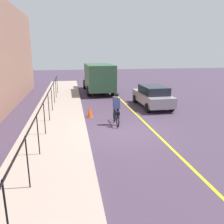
# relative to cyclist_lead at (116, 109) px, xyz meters

# --- Properties ---
(ground_plane) EXTENTS (80.00, 80.00, 0.00)m
(ground_plane) POSITION_rel_cyclist_lead_xyz_m (-1.18, -0.09, -0.91)
(ground_plane) COLOR #433447
(lane_line_centre) EXTENTS (36.00, 0.12, 0.01)m
(lane_line_centre) POSITION_rel_cyclist_lead_xyz_m (-1.18, -1.69, -0.91)
(lane_line_centre) COLOR yellow
(lane_line_centre) RESTS_ON ground
(sidewalk) EXTENTS (40.00, 3.20, 0.15)m
(sidewalk) POSITION_rel_cyclist_lead_xyz_m (-1.18, 3.31, -0.84)
(sidewalk) COLOR #A29084
(sidewalk) RESTS_ON ground
(iron_fence) EXTENTS (20.58, 0.04, 1.60)m
(iron_fence) POSITION_rel_cyclist_lead_xyz_m (-0.18, 3.71, 0.46)
(iron_fence) COLOR black
(iron_fence) RESTS_ON sidewalk
(cyclist_lead) EXTENTS (1.71, 0.36, 1.83)m
(cyclist_lead) POSITION_rel_cyclist_lead_xyz_m (0.00, 0.00, 0.00)
(cyclist_lead) COLOR black
(cyclist_lead) RESTS_ON ground
(patrol_sedan) EXTENTS (4.42, 1.96, 1.58)m
(patrol_sedan) POSITION_rel_cyclist_lead_xyz_m (3.64, -3.39, -0.09)
(patrol_sedan) COLOR gray
(patrol_sedan) RESTS_ON ground
(box_truck_background) EXTENTS (6.76, 2.65, 2.78)m
(box_truck_background) POSITION_rel_cyclist_lead_xyz_m (10.40, -0.20, 0.64)
(box_truck_background) COLOR #31583C
(box_truck_background) RESTS_ON ground
(traffic_cone_near) EXTENTS (0.36, 0.36, 0.69)m
(traffic_cone_near) POSITION_rel_cyclist_lead_xyz_m (1.75, 1.34, -0.57)
(traffic_cone_near) COLOR #FB5318
(traffic_cone_near) RESTS_ON ground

